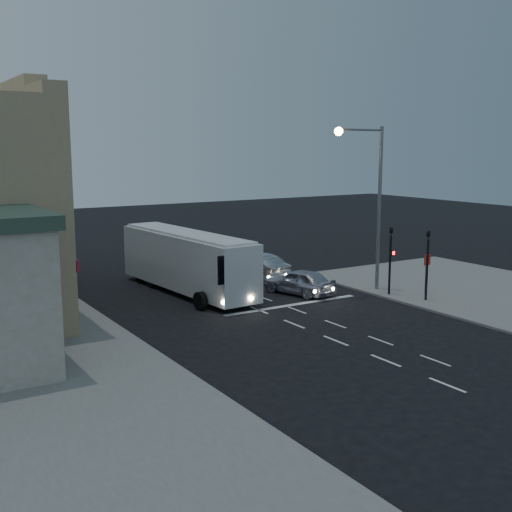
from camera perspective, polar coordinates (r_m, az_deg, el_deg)
ground at (r=30.38m, az=2.31°, el=-5.64°), size 120.00×120.00×0.00m
road_markings at (r=33.74m, az=0.94°, el=-4.07°), size 8.00×30.55×0.01m
tour_bus at (r=35.70m, az=-6.19°, el=-0.35°), size 3.12×11.24×3.41m
car_suv at (r=35.35m, az=3.88°, el=-2.28°), size 2.76×4.49×1.43m
car_sedan_a at (r=39.14m, az=-0.16°, el=-0.97°), size 2.57×5.04×1.58m
car_sedan_b at (r=43.86m, az=-3.91°, el=0.02°), size 2.89×5.01×1.37m
car_sedan_c at (r=48.82m, az=-6.22°, el=0.99°), size 3.76×5.52×1.40m
traffic_signal_main at (r=35.19m, az=11.88°, el=0.31°), size 0.25×0.35×4.10m
traffic_signal_side at (r=34.32m, az=15.01°, el=-0.05°), size 0.18×0.15×4.10m
regulatory_sign at (r=35.83m, az=14.92°, el=-0.99°), size 0.45×0.12×2.20m
streetlight at (r=35.68m, az=10.18°, el=5.84°), size 3.32×0.44×9.00m
street_tree at (r=40.22m, az=-19.99°, el=4.07°), size 4.00×4.00×6.20m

